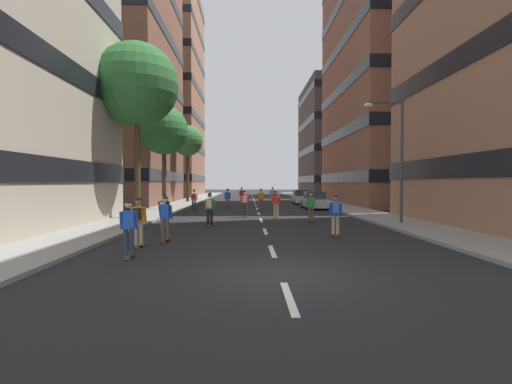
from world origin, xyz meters
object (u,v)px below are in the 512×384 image
street_tree_far (187,141)px  skater_11 (165,216)px  parked_car_mid (314,201)px  parked_car_near (301,197)px  skater_4 (245,202)px  skater_10 (228,198)px  skater_1 (129,226)px  skater_7 (336,212)px  skater_9 (210,207)px  street_tree_near (164,131)px  skater_3 (311,205)px  skater_6 (242,194)px  skater_13 (261,198)px  skater_5 (273,194)px  skater_2 (164,210)px  streetlamp_right (395,148)px  skater_12 (276,203)px  street_tree_mid (137,85)px  skater_0 (194,199)px  skater_8 (138,219)px

street_tree_far → skater_11: street_tree_far is taller
parked_car_mid → parked_car_near: bearing=90.0°
skater_4 → skater_10: bearing=101.2°
skater_1 → skater_4: same height
skater_7 → skater_9: (-5.71, 3.55, 0.00)m
street_tree_near → skater_11: bearing=-77.3°
skater_3 → skater_6: bearing=102.6°
skater_13 → street_tree_near: bearing=-176.1°
street_tree_far → skater_6: (6.22, -1.88, -6.02)m
parked_car_near → skater_6: (-6.45, 1.02, 0.29)m
skater_5 → skater_10: 9.78m
skater_2 → skater_1: bearing=-87.3°
skater_6 → parked_car_mid: bearing=-53.3°
skater_1 → skater_7: (7.35, 4.39, 0.03)m
parked_car_mid → skater_10: bearing=178.6°
street_tree_near → skater_3: 15.13m
skater_4 → skater_9: 5.42m
skater_2 → skater_4: same height
skater_7 → skater_9: size_ratio=1.00×
skater_1 → skater_6: 29.58m
skater_1 → parked_car_near: bearing=71.7°
streetlamp_right → skater_9: size_ratio=3.65×
skater_1 → skater_4: size_ratio=1.00×
street_tree_near → skater_12: bearing=-38.2°
skater_11 → skater_5: bearing=77.3°
streetlamp_right → skater_13: 13.83m
skater_4 → street_tree_mid: bearing=-171.1°
street_tree_far → skater_7: bearing=-68.5°
skater_2 → skater_4: (3.71, 7.09, 0.00)m
skater_0 → streetlamp_right: bearing=-38.0°
streetlamp_right → skater_1: (-11.45, -8.30, -3.15)m
street_tree_near → street_tree_far: size_ratio=0.97×
skater_8 → skater_10: same height
street_tree_far → skater_0: size_ratio=4.88×
street_tree_mid → street_tree_far: size_ratio=1.25×
skater_3 → skater_12: same height
skater_0 → skater_4: (4.02, -4.64, 0.00)m
skater_1 → skater_4: bearing=75.3°
skater_10 → skater_11: 17.90m
street_tree_far → streetlamp_right: street_tree_far is taller
skater_13 → parked_car_mid: bearing=10.0°
parked_car_near → streetlamp_right: size_ratio=0.68×
street_tree_near → skater_11: size_ratio=4.73×
skater_0 → skater_1: same height
streetlamp_right → skater_4: (-8.02, 4.76, -3.12)m
skater_5 → skater_12: (-0.93, -17.07, -0.03)m
street_tree_near → street_tree_mid: 7.63m
skater_2 → skater_10: (2.15, 15.00, -0.03)m
street_tree_near → skater_2: size_ratio=4.73×
skater_3 → skater_4: size_ratio=1.00×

